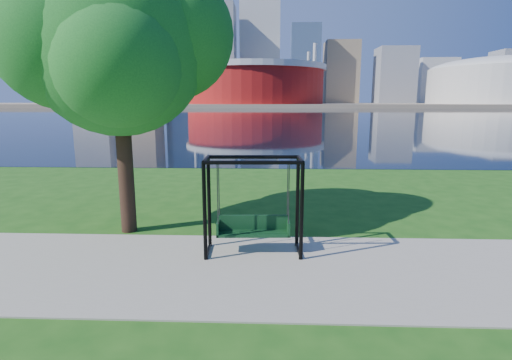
{
  "coord_description": "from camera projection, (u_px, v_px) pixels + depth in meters",
  "views": [
    {
      "loc": [
        0.29,
        -8.13,
        3.39
      ],
      "look_at": [
        -0.04,
        0.0,
        1.78
      ],
      "focal_mm": 28.0,
      "sensor_mm": 36.0,
      "label": 1
    }
  ],
  "objects": [
    {
      "name": "far_bank",
      "position": [
        272.0,
        105.0,
        308.41
      ],
      "size": [
        900.0,
        228.0,
        2.0
      ],
      "primitive_type": "cube",
      "color": "#937F60",
      "rests_on": "ground"
    },
    {
      "name": "skyline",
      "position": [
        267.0,
        60.0,
        314.96
      ],
      "size": [
        392.0,
        66.0,
        96.5
      ],
      "color": "gray",
      "rests_on": "far_bank"
    },
    {
      "name": "ground",
      "position": [
        258.0,
        261.0,
        8.63
      ],
      "size": [
        900.0,
        900.0,
        0.0
      ],
      "primitive_type": "plane",
      "color": "#1E5114",
      "rests_on": "ground"
    },
    {
      "name": "river",
      "position": [
        271.0,
        114.0,
        108.62
      ],
      "size": [
        900.0,
        180.0,
        0.02
      ],
      "primitive_type": "cube",
      "color": "black",
      "rests_on": "ground"
    },
    {
      "name": "path",
      "position": [
        257.0,
        270.0,
        8.14
      ],
      "size": [
        120.0,
        4.0,
        0.03
      ],
      "primitive_type": "cube",
      "color": "#9E937F",
      "rests_on": "ground"
    },
    {
      "name": "park_tree",
      "position": [
        116.0,
        42.0,
        9.75
      ],
      "size": [
        5.58,
        5.04,
        6.93
      ],
      "color": "black",
      "rests_on": "ground"
    },
    {
      "name": "swing",
      "position": [
        253.0,
        208.0,
        8.87
      ],
      "size": [
        2.18,
        1.02,
        2.19
      ],
      "rotation": [
        0.0,
        0.0,
        0.04
      ],
      "color": "black",
      "rests_on": "ground"
    },
    {
      "name": "stadium",
      "position": [
        255.0,
        83.0,
        236.64
      ],
      "size": [
        83.0,
        83.0,
        32.0
      ],
      "color": "maroon",
      "rests_on": "far_bank"
    },
    {
      "name": "arena",
      "position": [
        505.0,
        79.0,
        230.61
      ],
      "size": [
        84.0,
        84.0,
        26.56
      ],
      "color": "beige",
      "rests_on": "far_bank"
    }
  ]
}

